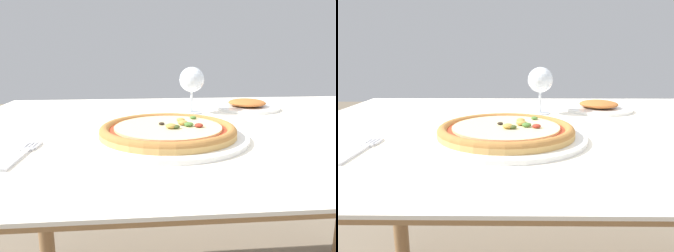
# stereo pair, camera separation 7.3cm
# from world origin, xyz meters

# --- Properties ---
(dining_table) EXTENTS (1.49, 0.99, 0.71)m
(dining_table) POSITION_xyz_m (0.00, 0.00, 0.63)
(dining_table) COLOR #997047
(dining_table) RESTS_ON ground_plane
(pizza_plate) EXTENTS (0.36, 0.36, 0.04)m
(pizza_plate) POSITION_xyz_m (-0.19, -0.14, 0.72)
(pizza_plate) COLOR white
(pizza_plate) RESTS_ON dining_table
(fork) EXTENTS (0.03, 0.17, 0.00)m
(fork) POSITION_xyz_m (-0.47, -0.23, 0.71)
(fork) COLOR silver
(fork) RESTS_ON dining_table
(wine_glass_far_right) EXTENTS (0.08, 0.08, 0.15)m
(wine_glass_far_right) POSITION_xyz_m (-0.09, 0.16, 0.81)
(wine_glass_far_right) COLOR silver
(wine_glass_far_right) RESTS_ON dining_table
(side_plate) EXTENTS (0.21, 0.21, 0.03)m
(side_plate) POSITION_xyz_m (0.11, 0.22, 0.72)
(side_plate) COLOR white
(side_plate) RESTS_ON dining_table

